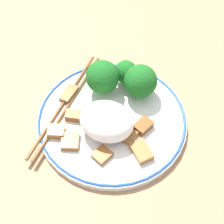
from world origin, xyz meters
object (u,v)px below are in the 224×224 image
(broccoli_back_left, at_px, (140,81))
(chopsticks, at_px, (66,103))
(broccoli_back_center, at_px, (126,72))
(broccoli_back_right, at_px, (103,77))
(plate, at_px, (112,120))

(broccoli_back_left, xyz_separation_m, chopsticks, (-0.11, -0.06, -0.03))
(broccoli_back_center, height_order, broccoli_back_right, broccoli_back_right)
(broccoli_back_left, height_order, broccoli_back_center, broccoli_back_left)
(broccoli_back_left, distance_m, chopsticks, 0.13)
(broccoli_back_right, height_order, chopsticks, broccoli_back_right)
(plate, height_order, chopsticks, chopsticks)
(broccoli_back_left, distance_m, broccoli_back_right, 0.07)
(plate, bearing_deg, broccoli_back_center, 93.64)
(broccoli_back_center, distance_m, chopsticks, 0.12)
(plate, height_order, broccoli_back_right, broccoli_back_right)
(broccoli_back_left, relative_size, broccoli_back_center, 1.34)
(broccoli_back_center, xyz_separation_m, broccoli_back_right, (-0.03, -0.03, 0.01))
(plate, relative_size, broccoli_back_left, 4.01)
(broccoli_back_center, distance_m, broccoli_back_right, 0.05)
(broccoli_back_left, relative_size, broccoli_back_right, 0.97)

